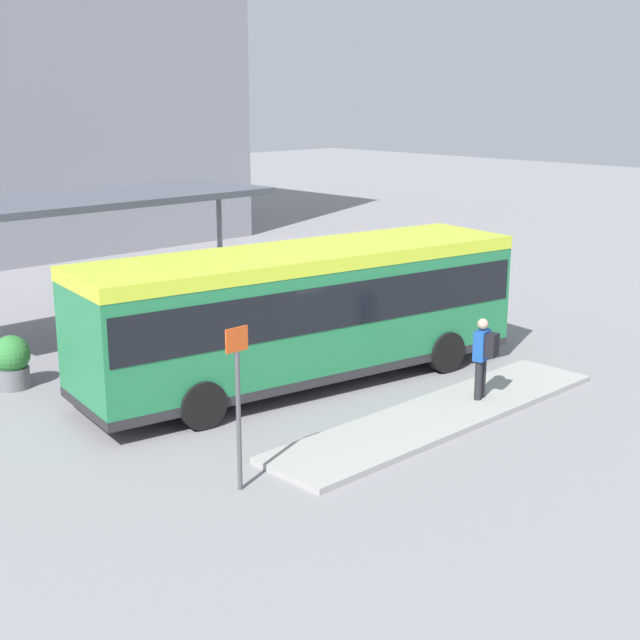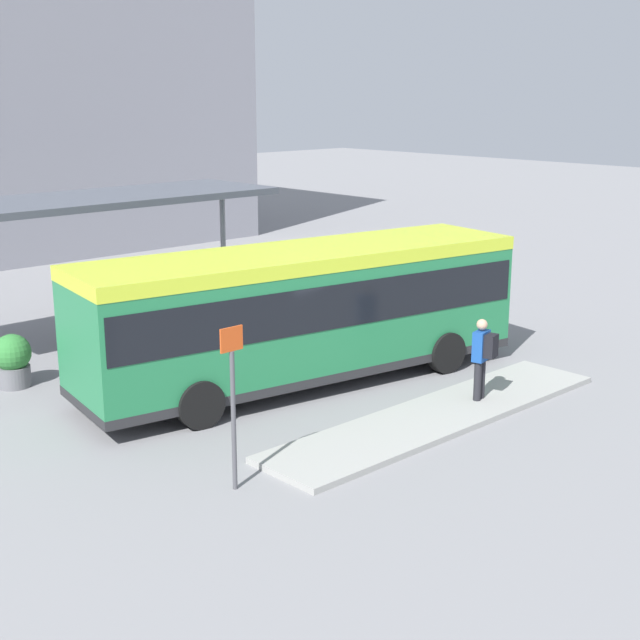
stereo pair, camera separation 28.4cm
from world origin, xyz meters
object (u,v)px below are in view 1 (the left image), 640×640
object	(u,v)px
platform_sign	(238,401)
potted_planter_near_shelter	(210,323)
bicycle_red	(440,288)
pedestrian_waiting	(484,353)
potted_planter_far_side	(12,361)
bicycle_black	(457,292)
city_bus	(304,306)

from	to	relation	value
platform_sign	potted_planter_near_shelter	bearing A→B (deg)	56.30
bicycle_red	potted_planter_near_shelter	world-z (taller)	potted_planter_near_shelter
potted_planter_near_shelter	bicycle_red	bearing A→B (deg)	-3.42
pedestrian_waiting	potted_planter_far_side	distance (m)	10.35
potted_planter_near_shelter	pedestrian_waiting	bearing A→B (deg)	-77.33
bicycle_black	platform_sign	size ratio (longest dim) A/B	0.56
city_bus	pedestrian_waiting	world-z (taller)	city_bus
bicycle_red	potted_planter_near_shelter	bearing A→B (deg)	-87.47
bicycle_red	potted_planter_far_side	xyz separation A→B (m)	(-13.74, 1.10, 0.25)
bicycle_black	bicycle_red	world-z (taller)	bicycle_red
bicycle_red	pedestrian_waiting	bearing A→B (deg)	-40.16
bicycle_black	bicycle_red	bearing A→B (deg)	177.38
potted_planter_far_side	platform_sign	xyz separation A→B (m)	(0.37, -7.59, 0.93)
potted_planter_near_shelter	bicycle_black	bearing A→B (deg)	-7.94
city_bus	platform_sign	xyz separation A→B (m)	(-4.57, -3.37, -0.24)
pedestrian_waiting	bicycle_black	world-z (taller)	pedestrian_waiting
city_bus	platform_sign	world-z (taller)	city_bus
platform_sign	bicycle_black	bearing A→B (deg)	23.53
potted_planter_near_shelter	platform_sign	world-z (taller)	platform_sign
bicycle_red	platform_sign	size ratio (longest dim) A/B	0.61
bicycle_red	potted_planter_near_shelter	size ratio (longest dim) A/B	1.30
bicycle_red	bicycle_black	bearing A→B (deg)	3.53
potted_planter_near_shelter	platform_sign	size ratio (longest dim) A/B	0.47
bicycle_red	city_bus	bearing A→B (deg)	-64.47
city_bus	bicycle_red	world-z (taller)	city_bus
bicycle_black	city_bus	bearing A→B (deg)	-74.65
city_bus	bicycle_red	size ratio (longest dim) A/B	6.21
bicycle_black	platform_sign	bearing A→B (deg)	-66.67
city_bus	potted_planter_far_side	xyz separation A→B (m)	(-4.94, 4.23, -1.17)
bicycle_red	potted_planter_near_shelter	xyz separation A→B (m)	(-8.69, 0.52, 0.32)
platform_sign	pedestrian_waiting	bearing A→B (deg)	-2.57
platform_sign	potted_planter_far_side	bearing A→B (deg)	92.79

